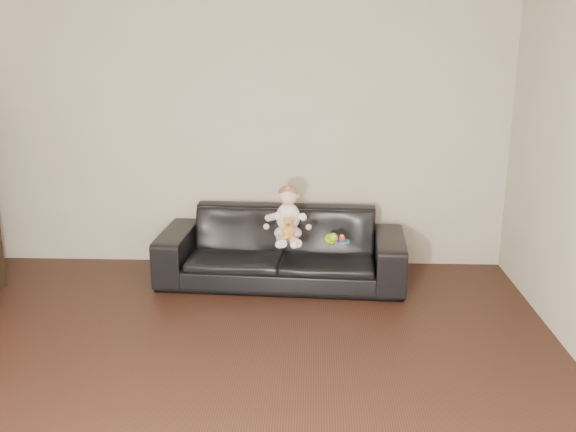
{
  "coord_description": "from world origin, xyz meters",
  "views": [
    {
      "loc": [
        0.69,
        -3.2,
        2.15
      ],
      "look_at": [
        0.47,
        2.15,
        0.64
      ],
      "focal_mm": 40.0,
      "sensor_mm": 36.0,
      "label": 1
    }
  ],
  "objects_px": {
    "sofa": "(282,247)",
    "toy_green": "(331,239)",
    "baby": "(288,217)",
    "teddy_bear": "(288,228)",
    "toy_rattle": "(342,239)",
    "toy_blue_disc": "(343,241)"
  },
  "relations": [
    {
      "from": "sofa",
      "to": "toy_green",
      "type": "distance_m",
      "value": 0.5
    },
    {
      "from": "teddy_bear",
      "to": "toy_green",
      "type": "bearing_deg",
      "value": -22.93
    },
    {
      "from": "teddy_bear",
      "to": "toy_green",
      "type": "relative_size",
      "value": 1.43
    },
    {
      "from": "sofa",
      "to": "teddy_bear",
      "type": "height_order",
      "value": "teddy_bear"
    },
    {
      "from": "teddy_bear",
      "to": "toy_green",
      "type": "height_order",
      "value": "teddy_bear"
    },
    {
      "from": "toy_green",
      "to": "toy_blue_disc",
      "type": "height_order",
      "value": "toy_green"
    },
    {
      "from": "sofa",
      "to": "toy_rattle",
      "type": "bearing_deg",
      "value": -12.58
    },
    {
      "from": "sofa",
      "to": "baby",
      "type": "bearing_deg",
      "value": -59.28
    },
    {
      "from": "teddy_bear",
      "to": "toy_blue_disc",
      "type": "distance_m",
      "value": 0.51
    },
    {
      "from": "toy_rattle",
      "to": "baby",
      "type": "bearing_deg",
      "value": 175.82
    },
    {
      "from": "toy_green",
      "to": "toy_blue_disc",
      "type": "xyz_separation_m",
      "value": [
        0.11,
        0.06,
        -0.04
      ]
    },
    {
      "from": "baby",
      "to": "toy_green",
      "type": "distance_m",
      "value": 0.42
    },
    {
      "from": "toy_blue_disc",
      "to": "toy_green",
      "type": "bearing_deg",
      "value": -149.74
    },
    {
      "from": "baby",
      "to": "teddy_bear",
      "type": "height_order",
      "value": "baby"
    },
    {
      "from": "baby",
      "to": "toy_green",
      "type": "bearing_deg",
      "value": -31.67
    },
    {
      "from": "toy_green",
      "to": "sofa",
      "type": "bearing_deg",
      "value": 154.09
    },
    {
      "from": "baby",
      "to": "toy_rattle",
      "type": "xyz_separation_m",
      "value": [
        0.47,
        -0.03,
        -0.18
      ]
    },
    {
      "from": "toy_rattle",
      "to": "toy_blue_disc",
      "type": "relative_size",
      "value": 0.54
    },
    {
      "from": "sofa",
      "to": "baby",
      "type": "height_order",
      "value": "baby"
    },
    {
      "from": "baby",
      "to": "toy_blue_disc",
      "type": "xyz_separation_m",
      "value": [
        0.48,
        -0.03,
        -0.21
      ]
    },
    {
      "from": "toy_blue_disc",
      "to": "baby",
      "type": "bearing_deg",
      "value": 176.72
    },
    {
      "from": "baby",
      "to": "toy_rattle",
      "type": "height_order",
      "value": "baby"
    }
  ]
}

